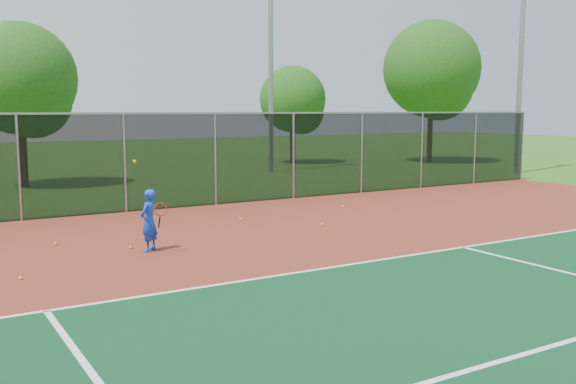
% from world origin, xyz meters
% --- Properties ---
extents(ground, '(120.00, 120.00, 0.00)m').
position_xyz_m(ground, '(0.00, 0.00, 0.00)').
color(ground, '#2C5F1B').
rests_on(ground, ground).
extents(court_apron, '(30.00, 20.00, 0.02)m').
position_xyz_m(court_apron, '(0.00, 2.00, 0.01)').
color(court_apron, maroon).
rests_on(court_apron, ground).
extents(fence_back, '(30.00, 0.06, 3.03)m').
position_xyz_m(fence_back, '(0.00, 12.00, 1.56)').
color(fence_back, black).
rests_on(fence_back, court_apron).
extents(tennis_player, '(0.60, 0.70, 2.03)m').
position_xyz_m(tennis_player, '(-4.20, 6.32, 0.71)').
color(tennis_player, blue).
rests_on(tennis_player, court_apron).
extents(practice_ball_0, '(0.07, 0.07, 0.07)m').
position_xyz_m(practice_ball_0, '(-0.71, 8.80, 0.06)').
color(practice_ball_0, yellow).
rests_on(practice_ball_0, court_apron).
extents(practice_ball_1, '(0.07, 0.07, 0.07)m').
position_xyz_m(practice_ball_1, '(-4.50, 6.78, 0.06)').
color(practice_ball_1, yellow).
rests_on(practice_ball_1, court_apron).
extents(practice_ball_2, '(0.07, 0.07, 0.07)m').
position_xyz_m(practice_ball_2, '(3.25, 9.36, 0.06)').
color(practice_ball_2, yellow).
rests_on(practice_ball_2, court_apron).
extents(practice_ball_3, '(0.07, 0.07, 0.07)m').
position_xyz_m(practice_ball_3, '(-7.04, 5.21, 0.06)').
color(practice_ball_3, yellow).
rests_on(practice_ball_3, court_apron).
extents(practice_ball_4, '(0.07, 0.07, 0.07)m').
position_xyz_m(practice_ball_4, '(-5.86, 8.07, 0.06)').
color(practice_ball_4, yellow).
rests_on(practice_ball_4, court_apron).
extents(practice_ball_5, '(0.07, 0.07, 0.07)m').
position_xyz_m(practice_ball_5, '(0.82, 6.95, 0.06)').
color(practice_ball_5, yellow).
rests_on(practice_ball_5, court_apron).
extents(floodlight_n, '(0.90, 0.40, 12.19)m').
position_xyz_m(floodlight_n, '(7.22, 21.03, 6.87)').
color(floodlight_n, gray).
rests_on(floodlight_n, ground).
extents(floodlight_ne, '(0.90, 0.40, 12.19)m').
position_xyz_m(floodlight_ne, '(17.33, 14.19, 6.87)').
color(floodlight_ne, gray).
rests_on(floodlight_ne, ground).
extents(tree_back_left, '(4.51, 4.51, 6.63)m').
position_xyz_m(tree_back_left, '(-4.45, 20.63, 4.16)').
color(tree_back_left, '#322112').
rests_on(tree_back_left, ground).
extents(tree_back_mid, '(3.87, 3.87, 5.68)m').
position_xyz_m(tree_back_mid, '(11.04, 24.97, 3.56)').
color(tree_back_mid, '#322112').
rests_on(tree_back_mid, ground).
extents(tree_back_right, '(5.70, 5.70, 8.37)m').
position_xyz_m(tree_back_right, '(18.42, 21.31, 5.26)').
color(tree_back_right, '#322112').
rests_on(tree_back_right, ground).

